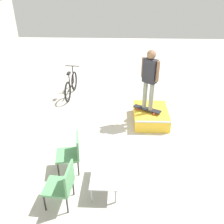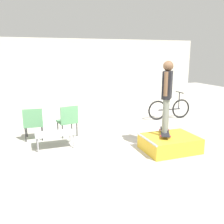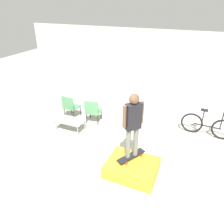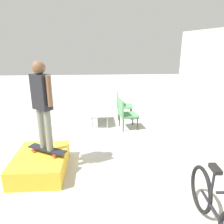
% 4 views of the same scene
% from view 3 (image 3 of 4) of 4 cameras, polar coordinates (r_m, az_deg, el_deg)
% --- Properties ---
extents(ground_plane, '(24.00, 24.00, 0.00)m').
position_cam_3_polar(ground_plane, '(6.83, -5.69, -9.88)').
color(ground_plane, '#B7B2A8').
extents(house_wall_back, '(12.00, 0.06, 3.00)m').
position_cam_3_polar(house_wall_back, '(10.50, 7.64, 12.71)').
color(house_wall_back, beige).
rests_on(house_wall_back, ground_plane).
extents(skate_ramp_box, '(1.33, 1.00, 0.40)m').
position_cam_3_polar(skate_ramp_box, '(5.93, 5.13, -14.28)').
color(skate_ramp_box, gold).
rests_on(skate_ramp_box, ground_plane).
extents(skateboard_on_ramp, '(0.58, 0.85, 0.07)m').
position_cam_3_polar(skateboard_on_ramp, '(5.87, 5.04, -11.34)').
color(skateboard_on_ramp, black).
rests_on(skateboard_on_ramp, skate_ramp_box).
extents(person_skater, '(0.40, 0.46, 1.75)m').
position_cam_3_polar(person_skater, '(5.28, 5.50, -2.46)').
color(person_skater, gray).
rests_on(person_skater, skateboard_on_ramp).
extents(coffee_table, '(0.98, 0.57, 0.38)m').
position_cam_3_polar(coffee_table, '(7.74, -10.87, -2.39)').
color(coffee_table, '#9E9EA3').
rests_on(coffee_table, ground_plane).
extents(patio_chair_left, '(0.56, 0.56, 0.92)m').
position_cam_3_polar(patio_chair_left, '(8.47, -10.84, 1.66)').
color(patio_chair_left, black).
rests_on(patio_chair_left, ground_plane).
extents(patio_chair_right, '(0.60, 0.60, 0.92)m').
position_cam_3_polar(patio_chair_right, '(8.00, -5.04, 0.49)').
color(patio_chair_right, black).
rests_on(patio_chair_right, ground_plane).
extents(bicycle, '(1.70, 0.52, 1.00)m').
position_cam_3_polar(bicycle, '(7.93, 23.59, -3.27)').
color(bicycle, black).
rests_on(bicycle, ground_plane).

